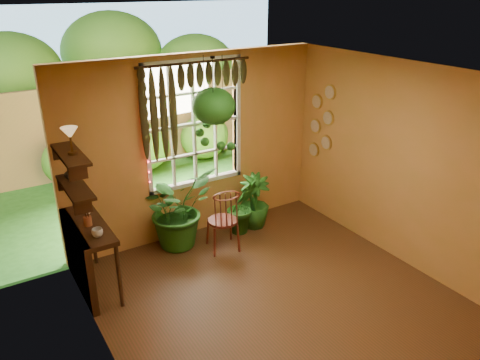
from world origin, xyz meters
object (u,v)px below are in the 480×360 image
object	(u,v)px
counter_ledge	(82,251)
windsor_chair	(223,229)
potted_plant_left	(177,208)
hanging_basket	(214,112)
potted_plant_mid	(242,206)

from	to	relation	value
counter_ledge	windsor_chair	world-z (taller)	windsor_chair
potted_plant_left	hanging_basket	size ratio (longest dim) A/B	0.89
potted_plant_left	potted_plant_mid	xyz separation A→B (m)	(0.99, -0.18, -0.16)
counter_ledge	hanging_basket	size ratio (longest dim) A/B	0.91
hanging_basket	counter_ledge	bearing A→B (deg)	-172.47
potted_plant_left	hanging_basket	world-z (taller)	hanging_basket
potted_plant_mid	windsor_chair	bearing A→B (deg)	-149.57
counter_ledge	hanging_basket	bearing A→B (deg)	7.53
windsor_chair	potted_plant_left	bearing A→B (deg)	148.07
hanging_basket	potted_plant_mid	bearing A→B (deg)	-4.22
potted_plant_left	hanging_basket	bearing A→B (deg)	-15.48
counter_ledge	hanging_basket	distance (m)	2.47
potted_plant_left	windsor_chair	bearing A→B (deg)	-44.63
counter_ledge	potted_plant_left	size ratio (longest dim) A/B	1.02
hanging_basket	windsor_chair	bearing A→B (deg)	-100.95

